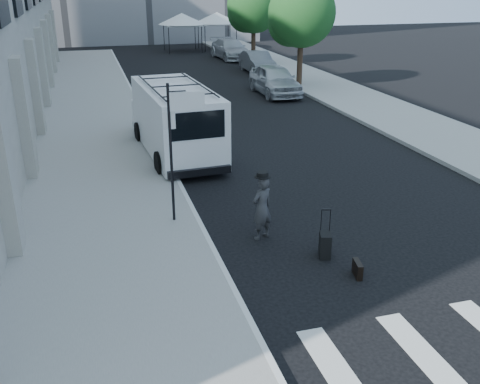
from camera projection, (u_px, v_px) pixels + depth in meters
ground at (317, 271)px, 11.63m from camera, size 120.00×120.00×0.00m
sidewalk_left at (93, 114)px, 24.78m from camera, size 4.50×48.00×0.15m
sidewalk_right at (321, 84)px, 31.75m from camera, size 4.00×56.00×0.15m
sign_pole at (179, 124)px, 12.89m from camera, size 1.03×0.07×3.50m
tree_near at (299, 16)px, 30.06m from camera, size 3.80×3.83×6.03m
tree_far at (252, 8)px, 38.09m from camera, size 3.80×3.83×6.03m
tent_left at (182, 19)px, 45.55m from camera, size 4.00×4.00×3.20m
tent_right at (217, 18)px, 46.82m from camera, size 4.00×4.00×3.20m
businessman at (262, 208)px, 12.81m from camera, size 0.69×0.60×1.60m
briefcase at (357, 269)px, 11.37m from camera, size 0.21×0.46×0.34m
suitcase at (325, 245)px, 12.13m from camera, size 0.36×0.46×1.11m
cargo_van at (175, 120)px, 18.99m from camera, size 2.61×6.61×2.43m
parked_car_a at (275, 80)px, 29.04m from camera, size 1.98×4.77×1.61m
parked_car_b at (257, 62)px, 35.86m from camera, size 1.59×4.32×1.41m
parked_car_c at (230, 49)px, 42.05m from camera, size 2.52×5.36×1.51m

